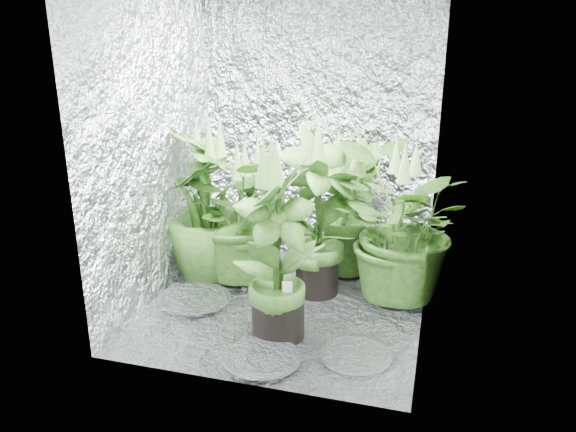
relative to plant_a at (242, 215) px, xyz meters
The scene contains 10 objects.
ground 0.65m from the plant_a, 37.44° to the right, with size 1.60×1.60×0.00m, color silver.
walls 0.72m from the plant_a, 37.44° to the right, with size 1.62×1.62×2.00m.
plant_a is the anchor object (origin of this frame).
plant_b 0.52m from the plant_a, ahead, with size 0.74×0.74×1.11m.
plant_c 0.70m from the plant_a, 25.47° to the left, with size 0.57×0.57×0.96m.
plant_d 0.24m from the plant_a, behind, with size 0.76×0.76×1.06m.
plant_e 1.00m from the plant_a, ahead, with size 1.01×1.01×1.00m.
plant_f 0.75m from the plant_a, 55.56° to the right, with size 0.61×0.61×1.08m.
circulation_fan 1.00m from the plant_a, ahead, with size 0.16×0.33×0.38m.
plant_label 0.83m from the plant_a, 53.23° to the right, with size 0.05×0.01×0.08m, color white.
Camera 1 is at (0.84, -2.91, 1.61)m, focal length 35.00 mm.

